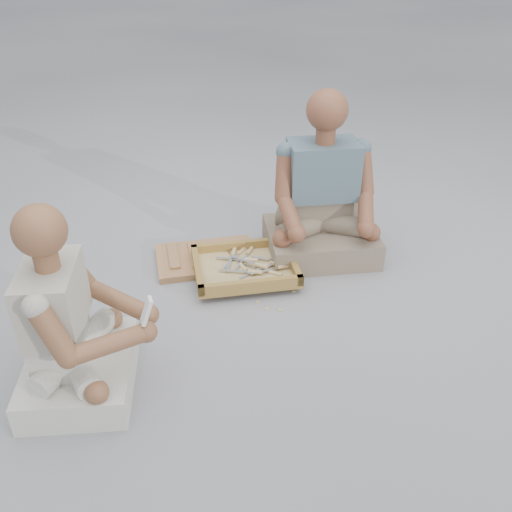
{
  "coord_description": "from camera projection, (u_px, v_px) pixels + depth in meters",
  "views": [
    {
      "loc": [
        -0.19,
        -2.02,
        1.64
      ],
      "look_at": [
        -0.06,
        0.15,
        0.3
      ],
      "focal_mm": 40.0,
      "sensor_mm": 36.0,
      "label": 1
    }
  ],
  "objects": [
    {
      "name": "chisel_4",
      "position": [
        280.0,
        267.0,
        2.89
      ],
      "size": [
        0.21,
        0.08,
        0.02
      ],
      "rotation": [
        0.0,
        0.0,
        0.31
      ],
      "color": "silver",
      "rests_on": "tool_tray"
    },
    {
      "name": "wood_chip_2",
      "position": [
        283.0,
        259.0,
        3.1
      ],
      "size": [
        0.02,
        0.02,
        0.0
      ],
      "primitive_type": "cube",
      "rotation": [
        0.0,
        0.0,
        0.62
      ],
      "color": "tan",
      "rests_on": "ground"
    },
    {
      "name": "wood_chip_0",
      "position": [
        267.0,
        309.0,
        2.71
      ],
      "size": [
        0.02,
        0.02,
        0.0
      ],
      "primitive_type": "cube",
      "rotation": [
        0.0,
        0.0,
        0.74
      ],
      "color": "tan",
      "rests_on": "ground"
    },
    {
      "name": "wood_chip_4",
      "position": [
        307.0,
        269.0,
        3.01
      ],
      "size": [
        0.02,
        0.02,
        0.0
      ],
      "primitive_type": "cube",
      "rotation": [
        0.0,
        0.0,
        2.34
      ],
      "color": "tan",
      "rests_on": "ground"
    },
    {
      "name": "chisel_1",
      "position": [
        251.0,
        272.0,
        2.86
      ],
      "size": [
        0.22,
        0.06,
        0.02
      ],
      "rotation": [
        0.0,
        0.0,
        -0.18
      ],
      "color": "silver",
      "rests_on": "tool_tray"
    },
    {
      "name": "companion",
      "position": [
        322.0,
        204.0,
        3.01
      ],
      "size": [
        0.61,
        0.51,
        0.9
      ],
      "rotation": [
        0.0,
        0.0,
        3.22
      ],
      "color": "#7A6658",
      "rests_on": "ground"
    },
    {
      "name": "wood_chip_10",
      "position": [
        258.0,
        254.0,
        3.14
      ],
      "size": [
        0.02,
        0.02,
        0.0
      ],
      "primitive_type": "cube",
      "rotation": [
        0.0,
        0.0,
        1.49
      ],
      "color": "tan",
      "rests_on": "ground"
    },
    {
      "name": "ground",
      "position": [
        270.0,
        329.0,
        2.59
      ],
      "size": [
        60.0,
        60.0,
        0.0
      ],
      "primitive_type": "plane",
      "color": "#99999E",
      "rests_on": "ground"
    },
    {
      "name": "craftsman",
      "position": [
        71.0,
        331.0,
        2.15
      ],
      "size": [
        0.54,
        0.52,
        0.8
      ],
      "rotation": [
        0.0,
        0.0,
        -1.55
      ],
      "color": "beige",
      "rests_on": "ground"
    },
    {
      "name": "wood_chip_8",
      "position": [
        180.0,
        252.0,
        3.16
      ],
      "size": [
        0.02,
        0.02,
        0.0
      ],
      "primitive_type": "cube",
      "rotation": [
        0.0,
        0.0,
        1.69
      ],
      "color": "tan",
      "rests_on": "ground"
    },
    {
      "name": "chisel_10",
      "position": [
        248.0,
        253.0,
        3.03
      ],
      "size": [
        0.11,
        0.21,
        0.02
      ],
      "rotation": [
        0.0,
        0.0,
        1.15
      ],
      "color": "silver",
      "rests_on": "tool_tray"
    },
    {
      "name": "tool_tray",
      "position": [
        245.0,
        267.0,
        2.92
      ],
      "size": [
        0.56,
        0.47,
        0.07
      ],
      "rotation": [
        0.0,
        0.0,
        0.12
      ],
      "color": "brown",
      "rests_on": "carved_panel"
    },
    {
      "name": "wood_chip_3",
      "position": [
        263.0,
        287.0,
        2.87
      ],
      "size": [
        0.02,
        0.02,
        0.0
      ],
      "primitive_type": "cube",
      "rotation": [
        0.0,
        0.0,
        2.33
      ],
      "color": "tan",
      "rests_on": "ground"
    },
    {
      "name": "chisel_5",
      "position": [
        282.0,
        261.0,
        2.95
      ],
      "size": [
        0.21,
        0.09,
        0.02
      ],
      "rotation": [
        0.0,
        0.0,
        -0.33
      ],
      "color": "silver",
      "rests_on": "tool_tray"
    },
    {
      "name": "chisel_2",
      "position": [
        239.0,
        253.0,
        3.03
      ],
      "size": [
        0.13,
        0.2,
        0.02
      ],
      "rotation": [
        0.0,
        0.0,
        1.03
      ],
      "color": "silver",
      "rests_on": "tool_tray"
    },
    {
      "name": "wood_chip_7",
      "position": [
        219.0,
        243.0,
        3.24
      ],
      "size": [
        0.02,
        0.02,
        0.0
      ],
      "primitive_type": "cube",
      "rotation": [
        0.0,
        0.0,
        2.82
      ],
      "color": "tan",
      "rests_on": "ground"
    },
    {
      "name": "carved_panel",
      "position": [
        207.0,
        258.0,
        3.07
      ],
      "size": [
        0.57,
        0.43,
        0.04
      ],
      "primitive_type": "cube",
      "rotation": [
        0.0,
        0.0,
        0.15
      ],
      "color": "#936239",
      "rests_on": "ground"
    },
    {
      "name": "wood_chip_5",
      "position": [
        280.0,
        310.0,
        2.7
      ],
      "size": [
        0.02,
        0.02,
        0.0
      ],
      "primitive_type": "cube",
      "rotation": [
        0.0,
        0.0,
        1.88
      ],
      "color": "tan",
      "rests_on": "ground"
    },
    {
      "name": "chisel_9",
      "position": [
        258.0,
        265.0,
        2.9
      ],
      "size": [
        0.19,
        0.14,
        0.02
      ],
      "rotation": [
        0.0,
        0.0,
        -0.62
      ],
      "color": "silver",
      "rests_on": "tool_tray"
    },
    {
      "name": "chisel_3",
      "position": [
        241.0,
        266.0,
        2.93
      ],
      "size": [
        0.11,
        0.21,
        0.02
      ],
      "rotation": [
        0.0,
        0.0,
        -1.15
      ],
      "color": "silver",
      "rests_on": "tool_tray"
    },
    {
      "name": "chisel_11",
      "position": [
        274.0,
        264.0,
        2.93
      ],
      "size": [
        0.2,
        0.13,
        0.02
      ],
      "rotation": [
        0.0,
        0.0,
        0.53
      ],
      "color": "silver",
      "rests_on": "tool_tray"
    },
    {
      "name": "chisel_6",
      "position": [
        233.0,
        254.0,
        3.01
      ],
      "size": [
        0.06,
        0.22,
        0.02
      ],
      "rotation": [
        0.0,
        0.0,
        1.36
      ],
      "color": "silver",
      "rests_on": "tool_tray"
    },
    {
      "name": "chisel_0",
      "position": [
        271.0,
        273.0,
        2.87
      ],
      "size": [
        0.2,
        0.13,
        0.02
      ],
      "rotation": [
        0.0,
        0.0,
        -0.52
      ],
      "color": "silver",
      "rests_on": "tool_tray"
    },
    {
      "name": "wood_chip_1",
      "position": [
        201.0,
        268.0,
        3.02
      ],
      "size": [
        0.02,
        0.02,
        0.0
      ],
      "primitive_type": "cube",
      "rotation": [
        0.0,
        0.0,
        2.33
      ],
      "color": "tan",
      "rests_on": "ground"
    },
    {
      "name": "wood_chip_6",
      "position": [
        294.0,
        291.0,
        2.84
      ],
      "size": [
        0.02,
        0.02,
        0.0
      ],
      "primitive_type": "cube",
      "rotation": [
        0.0,
        0.0,
        0.24
      ],
      "color": "tan",
      "rests_on": "ground"
    },
    {
      "name": "chisel_7",
      "position": [
        247.0,
        260.0,
        2.96
      ],
      "size": [
        0.22,
        0.06,
        0.02
      ],
      "rotation": [
        0.0,
        0.0,
        -0.19
      ],
      "color": "silver",
      "rests_on": "tool_tray"
    },
    {
      "name": "chisel_8",
      "position": [
        264.0,
        266.0,
        2.92
      ],
      "size": [
        0.19,
        0.15,
        0.02
      ],
      "rotation": [
        0.0,
        0.0,
        0.66
      ],
      "color": "silver",
      "rests_on": "tool_tray"
    },
    {
      "name": "mobile_phone",
      "position": [
        147.0,
        311.0,
        2.06
      ],
      "size": [
        0.06,
        0.06,
        0.11
      ],
      "rotation": [
        -0.35,
        0.0,
        -1.33
      ],
      "color": "white",
      "rests_on": "craftsman"
    },
    {
      "name": "wood_chip_9",
      "position": [
        258.0,
        302.0,
        2.76
      ],
      "size": [
        0.02,
        0.02,
        0.0
      ],
      "primitive_type": "cube",
      "rotation": [
        0.0,
        0.0,
        1.38
      ],
      "color": "tan",
      "rests_on": "ground"
    }
  ]
}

